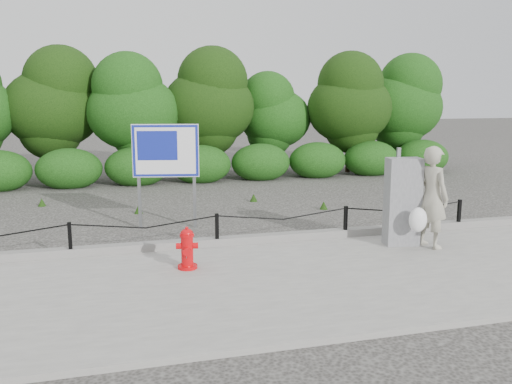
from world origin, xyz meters
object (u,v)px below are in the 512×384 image
at_px(advertising_sign, 166,155).
at_px(fire_hydrant, 187,249).
at_px(utility_cabinet, 402,202).
at_px(pedestrian, 431,198).

bearing_deg(advertising_sign, fire_hydrant, -78.58).
bearing_deg(fire_hydrant, utility_cabinet, 14.12).
xyz_separation_m(pedestrian, utility_cabinet, (-0.39, 0.29, -0.09)).
relative_size(fire_hydrant, pedestrian, 0.37).
bearing_deg(advertising_sign, utility_cabinet, -22.39).
height_order(utility_cabinet, advertising_sign, advertising_sign).
xyz_separation_m(utility_cabinet, advertising_sign, (-3.94, 2.65, 0.66)).
relative_size(fire_hydrant, utility_cabinet, 0.38).
distance_m(fire_hydrant, advertising_sign, 3.23).
bearing_deg(pedestrian, advertising_sign, 39.27).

